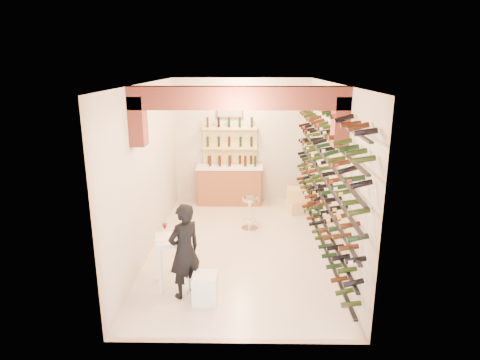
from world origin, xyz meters
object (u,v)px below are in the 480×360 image
(back_counter, at_px, (230,184))
(crate_lower, at_px, (298,207))
(wine_rack, at_px, (320,172))
(tasting_table, at_px, (174,246))
(white_stool, at_px, (205,288))
(chrome_barstool, at_px, (250,211))
(person, at_px, (184,251))

(back_counter, height_order, crate_lower, back_counter)
(wine_rack, relative_size, crate_lower, 10.79)
(tasting_table, distance_m, white_stool, 0.88)
(white_stool, height_order, crate_lower, white_stool)
(white_stool, relative_size, crate_lower, 0.87)
(back_counter, height_order, chrome_barstool, back_counter)
(tasting_table, height_order, person, person)
(white_stool, xyz_separation_m, person, (-0.32, 0.18, 0.53))
(back_counter, bearing_deg, white_stool, -92.48)
(crate_lower, bearing_deg, person, -120.51)
(back_counter, bearing_deg, person, -96.67)
(wine_rack, distance_m, back_counter, 3.38)
(back_counter, distance_m, white_stool, 4.68)
(crate_lower, bearing_deg, wine_rack, -86.14)
(person, bearing_deg, crate_lower, -163.04)
(person, height_order, crate_lower, person)
(chrome_barstool, bearing_deg, wine_rack, -34.25)
(wine_rack, distance_m, chrome_barstool, 1.96)
(tasting_table, relative_size, white_stool, 2.19)
(tasting_table, relative_size, crate_lower, 1.92)
(wine_rack, bearing_deg, back_counter, 124.66)
(back_counter, bearing_deg, chrome_barstool, -73.77)
(wine_rack, xyz_separation_m, chrome_barstool, (-1.32, 0.90, -1.13))
(back_counter, xyz_separation_m, person, (-0.52, -4.48, 0.23))
(wine_rack, height_order, person, wine_rack)
(white_stool, bearing_deg, wine_rack, 44.75)
(crate_lower, bearing_deg, chrome_barstool, -138.88)
(wine_rack, bearing_deg, white_stool, -135.25)
(tasting_table, distance_m, crate_lower, 4.25)
(wine_rack, height_order, back_counter, wine_rack)
(wine_rack, bearing_deg, person, -142.10)
(wine_rack, bearing_deg, crate_lower, 93.86)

